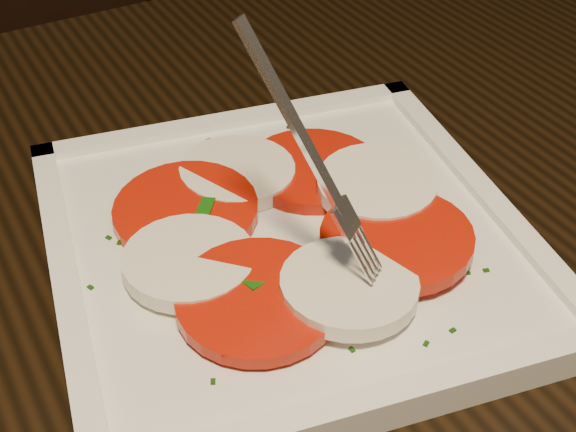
{
  "coord_description": "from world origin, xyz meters",
  "views": [
    {
      "loc": [
        -0.37,
        -0.04,
        1.08
      ],
      "look_at": [
        -0.15,
        0.26,
        0.78
      ],
      "focal_mm": 50.0,
      "sensor_mm": 36.0,
      "label": 1
    }
  ],
  "objects": [
    {
      "name": "fork",
      "position": [
        -0.17,
        0.23,
        0.85
      ],
      "size": [
        0.07,
        0.09,
        0.14
      ],
      "primitive_type": null,
      "rotation": [
        0.0,
        0.0,
        0.48
      ],
      "color": "white",
      "rests_on": "caprese_salad"
    },
    {
      "name": "table",
      "position": [
        -0.07,
        0.24,
        0.65
      ],
      "size": [
        1.3,
        0.96,
        0.75
      ],
      "rotation": [
        0.0,
        0.0,
        -0.14
      ],
      "color": "black",
      "rests_on": "ground"
    },
    {
      "name": "chair",
      "position": [
        -0.08,
        0.97,
        0.53
      ],
      "size": [
        0.52,
        0.52,
        0.93
      ],
      "rotation": [
        0.0,
        0.0,
        -0.27
      ],
      "color": "black",
      "rests_on": "ground"
    },
    {
      "name": "caprese_salad",
      "position": [
        -0.15,
        0.26,
        0.77
      ],
      "size": [
        0.23,
        0.24,
        0.02
      ],
      "color": "red",
      "rests_on": "plate"
    },
    {
      "name": "plate",
      "position": [
        -0.15,
        0.26,
        0.76
      ],
      "size": [
        0.36,
        0.36,
        0.01
      ],
      "primitive_type": "cube",
      "rotation": [
        0.0,
        0.0,
        -0.33
      ],
      "color": "white",
      "rests_on": "table"
    }
  ]
}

